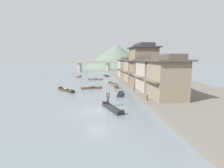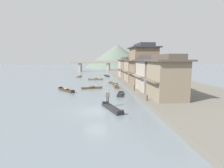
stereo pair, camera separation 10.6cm
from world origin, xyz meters
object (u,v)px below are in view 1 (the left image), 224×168
house_waterfront_second (152,73)px  house_waterfront_narrow (136,69)px  boatman_person (108,95)px  house_waterfront_tall (143,65)px  boat_moored_second (120,94)px  boat_midriver_upstream (106,76)px  house_waterfront_end (127,67)px  house_waterfront_nearest (167,77)px  mooring_post_dock_near (147,98)px  boat_moored_far (116,86)px  boat_crossing_west (113,84)px  boat_midriver_drifting (91,88)px  boat_moored_third (66,90)px  stone_bridge (94,64)px  boat_moored_nearest (95,79)px  boat_upstream_distant (79,77)px  house_waterfront_far (129,68)px  mooring_post_dock_mid (134,88)px  boat_foreground_poled (112,108)px

house_waterfront_second → house_waterfront_narrow: bearing=88.0°
boatman_person → house_waterfront_tall: (8.78, 15.98, 3.32)m
boat_moored_second → house_waterfront_tall: 11.40m
boat_midriver_upstream → house_waterfront_end: house_waterfront_end is taller
house_waterfront_nearest → mooring_post_dock_near: 4.13m
boat_moored_far → house_waterfront_narrow: size_ratio=0.50×
house_waterfront_nearest → mooring_post_dock_near: size_ratio=8.75×
boat_crossing_west → house_waterfront_tall: (5.91, -5.82, 4.72)m
boat_midriver_upstream → house_waterfront_tall: size_ratio=0.43×
boat_midriver_drifting → house_waterfront_end: size_ratio=0.66×
boat_moored_third → stone_bridge: size_ratio=0.21×
boat_moored_far → boat_moored_second: bearing=-91.9°
boat_moored_third → stone_bridge: stone_bridge is taller
house_waterfront_end → boat_moored_nearest: bearing=-158.8°
boat_crossing_west → house_waterfront_end: 15.48m
boatman_person → house_waterfront_end: 36.81m
boat_moored_far → boat_moored_nearest: bearing=105.8°
boat_moored_nearest → mooring_post_dock_near: 31.76m
boat_upstream_distant → boat_midriver_drifting: bearing=-80.0°
house_waterfront_narrow → boatman_person: bearing=-111.0°
house_waterfront_second → stone_bridge: (-10.00, 61.72, -0.09)m
boat_upstream_distant → house_waterfront_tall: size_ratio=0.42×
stone_bridge → boat_midriver_upstream: bearing=-81.1°
boat_moored_far → house_waterfront_end: 20.09m
house_waterfront_nearest → house_waterfront_tall: house_waterfront_tall is taller
boat_midriver_drifting → house_waterfront_far: bearing=53.6°
boat_midriver_upstream → mooring_post_dock_mid: mooring_post_dock_mid is taller
boat_moored_far → boat_upstream_distant: boat_moored_far is taller
house_waterfront_narrow → boat_moored_third: bearing=-146.3°
boatman_person → boat_midriver_upstream: size_ratio=0.81×
house_waterfront_narrow → mooring_post_dock_near: house_waterfront_narrow is taller
boat_midriver_drifting → house_waterfront_tall: (11.00, 0.56, 4.63)m
boat_foreground_poled → house_waterfront_nearest: bearing=21.6°
boat_moored_third → house_waterfront_far: size_ratio=0.78×
boat_moored_far → house_waterfront_narrow: (5.99, 6.69, 3.31)m
boatman_person → boat_midriver_drifting: bearing=98.2°
house_waterfront_narrow → mooring_post_dock_mid: size_ratio=8.31×
boat_moored_nearest → boat_midriver_drifting: bearing=-93.4°
house_waterfront_far → boatman_person: bearing=-105.8°
mooring_post_dock_mid → house_waterfront_tall: bearing=64.6°
boat_midriver_upstream → stone_bridge: bearing=98.9°
house_waterfront_second → mooring_post_dock_mid: (-3.20, -0.40, -2.52)m
boat_upstream_distant → stone_bridge: (5.27, 29.77, 3.33)m
house_waterfront_narrow → stone_bridge: 48.54m
boat_moored_far → boat_crossing_west: size_ratio=0.97×
boat_midriver_drifting → house_waterfront_far: (10.67, 14.49, 3.35)m
house_waterfront_nearest → house_waterfront_far: same height
house_waterfront_end → mooring_post_dock_mid: size_ratio=6.95×
boatman_person → house_waterfront_second: 12.63m
boat_crossing_west → house_waterfront_far: (5.58, 8.10, 3.43)m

